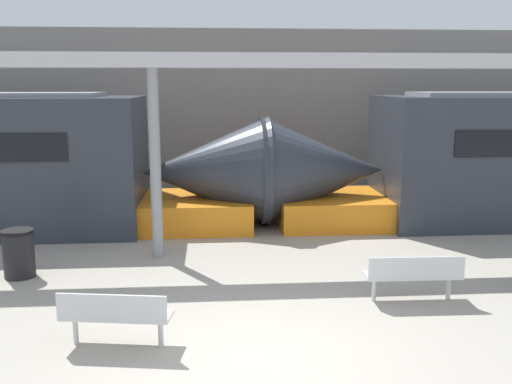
{
  "coord_description": "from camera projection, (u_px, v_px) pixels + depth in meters",
  "views": [
    {
      "loc": [
        -0.52,
        -6.66,
        3.41
      ],
      "look_at": [
        0.29,
        3.81,
        1.4
      ],
      "focal_mm": 40.0,
      "sensor_mm": 36.0,
      "label": 1
    }
  ],
  "objects": [
    {
      "name": "ground_plane",
      "position": [
        256.0,
        357.0,
        7.2
      ],
      "size": [
        60.0,
        60.0,
        0.0
      ],
      "primitive_type": "plane",
      "color": "#A8A093"
    },
    {
      "name": "bench_near",
      "position": [
        115.0,
        313.0,
        7.39
      ],
      "size": [
        1.49,
        0.66,
        0.78
      ],
      "rotation": [
        0.0,
        0.0,
        -0.16
      ],
      "color": "silver",
      "rests_on": "ground_plane"
    },
    {
      "name": "station_wall",
      "position": [
        229.0,
        114.0,
        17.26
      ],
      "size": [
        56.0,
        0.2,
        5.0
      ],
      "primitive_type": "cube",
      "color": "gray",
      "rests_on": "ground_plane"
    },
    {
      "name": "canopy_beam",
      "position": [
        152.0,
        60.0,
        10.69
      ],
      "size": [
        28.0,
        0.6,
        0.28
      ],
      "primitive_type": "cube",
      "color": "#B7B7BC",
      "rests_on": "support_column_near"
    },
    {
      "name": "trash_bin",
      "position": [
        19.0,
        253.0,
        10.13
      ],
      "size": [
        0.56,
        0.56,
        0.86
      ],
      "color": "black",
      "rests_on": "ground_plane"
    },
    {
      "name": "bench_far",
      "position": [
        414.0,
        273.0,
        8.94
      ],
      "size": [
        1.52,
        0.47,
        0.78
      ],
      "rotation": [
        0.0,
        0.0,
        -0.02
      ],
      "color": "silver",
      "rests_on": "ground_plane"
    },
    {
      "name": "support_column_near",
      "position": [
        155.0,
        165.0,
        11.06
      ],
      "size": [
        0.22,
        0.22,
        3.69
      ],
      "primitive_type": "cylinder",
      "color": "gray",
      "rests_on": "ground_plane"
    }
  ]
}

